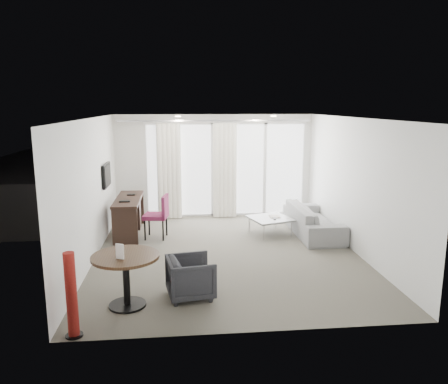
{
  "coord_description": "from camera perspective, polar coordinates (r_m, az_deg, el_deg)",
  "views": [
    {
      "loc": [
        -0.88,
        -8.02,
        2.85
      ],
      "look_at": [
        0.0,
        0.6,
        1.1
      ],
      "focal_mm": 35.0,
      "sensor_mm": 36.0,
      "label": 1
    }
  ],
  "objects": [
    {
      "name": "curtain_track",
      "position": [
        10.89,
        -1.2,
        9.3
      ],
      "size": [
        4.8,
        0.04,
        0.04
      ],
      "primitive_type": null,
      "color": "#B2B2B7",
      "rests_on": "ceiling"
    },
    {
      "name": "balustrade",
      "position": [
        14.22,
        -0.98,
        1.9
      ],
      "size": [
        5.5,
        0.06,
        1.05
      ],
      "primitive_type": null,
      "color": "#B2B2B7",
      "rests_on": "terrace_slab"
    },
    {
      "name": "downlight_a",
      "position": [
        9.63,
        -6.03,
        9.8
      ],
      "size": [
        0.12,
        0.12,
        0.02
      ],
      "primitive_type": "cylinder",
      "color": "#FFE0B2",
      "rests_on": "ceiling"
    },
    {
      "name": "wall_front",
      "position": [
        5.33,
        3.94,
        -5.51
      ],
      "size": [
        5.0,
        0.0,
        2.6
      ],
      "primitive_type": "cube",
      "color": "silver",
      "rests_on": "ground"
    },
    {
      "name": "red_lamp",
      "position": [
        5.81,
        -19.31,
        -12.6
      ],
      "size": [
        0.23,
        0.23,
        1.1
      ],
      "primitive_type": "cylinder",
      "rotation": [
        0.0,
        0.0,
        -0.05
      ],
      "color": "maroon",
      "rests_on": "floor"
    },
    {
      "name": "wall_right",
      "position": [
        8.84,
        16.75,
        0.83
      ],
      "size": [
        0.0,
        6.0,
        2.6
      ],
      "primitive_type": "cube",
      "color": "silver",
      "rests_on": "ground"
    },
    {
      "name": "wall_left",
      "position": [
        8.33,
        -16.93,
        0.19
      ],
      "size": [
        0.0,
        6.0,
        2.6
      ],
      "primitive_type": "cube",
      "color": "silver",
      "rests_on": "ground"
    },
    {
      "name": "floor",
      "position": [
        8.56,
        0.41,
        -8.03
      ],
      "size": [
        5.0,
        6.0,
        0.0
      ],
      "primitive_type": "cube",
      "color": "#565247",
      "rests_on": "ground"
    },
    {
      "name": "coffee_table",
      "position": [
        9.8,
        6.03,
        -4.42
      ],
      "size": [
        1.05,
        1.05,
        0.38
      ],
      "primitive_type": null,
      "rotation": [
        0.0,
        0.0,
        0.3
      ],
      "color": "gray",
      "rests_on": "floor"
    },
    {
      "name": "ceiling",
      "position": [
        8.07,
        0.44,
        9.64
      ],
      "size": [
        5.0,
        6.0,
        0.0
      ],
      "primitive_type": "cube",
      "color": "white",
      "rests_on": "ground"
    },
    {
      "name": "window_panel",
      "position": [
        11.19,
        0.29,
        2.94
      ],
      "size": [
        4.0,
        0.02,
        2.38
      ],
      "primitive_type": null,
      "color": "white",
      "rests_on": "ground"
    },
    {
      "name": "desk_chair",
      "position": [
        9.51,
        -8.93,
        -3.19
      ],
      "size": [
        0.59,
        0.56,
        0.95
      ],
      "primitive_type": null,
      "rotation": [
        0.0,
        0.0,
        -0.17
      ],
      "color": "maroon",
      "rests_on": "floor"
    },
    {
      "name": "terrace_slab",
      "position": [
        12.91,
        -0.43,
        -1.62
      ],
      "size": [
        5.6,
        3.0,
        0.12
      ],
      "primitive_type": "cube",
      "color": "#4D4D50",
      "rests_on": "ground"
    },
    {
      "name": "window_frame",
      "position": [
        11.18,
        0.3,
        2.92
      ],
      "size": [
        4.1,
        0.06,
        2.44
      ],
      "primitive_type": null,
      "color": "white",
      "rests_on": "ground"
    },
    {
      "name": "curtain_right",
      "position": [
        11.03,
        0.13,
        2.81
      ],
      "size": [
        0.6,
        0.2,
        2.38
      ],
      "primitive_type": null,
      "color": "white",
      "rests_on": "ground"
    },
    {
      "name": "rattan_chair_b",
      "position": [
        12.73,
        9.0,
        0.27
      ],
      "size": [
        0.64,
        0.64,
        0.84
      ],
      "primitive_type": null,
      "rotation": [
        0.0,
        0.0,
        -0.11
      ],
      "color": "brown",
      "rests_on": "terrace_slab"
    },
    {
      "name": "desk",
      "position": [
        9.95,
        -12.28,
        -3.07
      ],
      "size": [
        0.54,
        1.73,
        0.81
      ],
      "primitive_type": null,
      "color": "black",
      "rests_on": "floor"
    },
    {
      "name": "menu_card",
      "position": [
        6.24,
        -13.39,
        -8.88
      ],
      "size": [
        0.11,
        0.07,
        0.21
      ],
      "primitive_type": null,
      "rotation": [
        0.0,
        0.0,
        -0.42
      ],
      "color": "white",
      "rests_on": "round_table"
    },
    {
      "name": "rattan_table",
      "position": [
        12.5,
        5.64,
        -0.74
      ],
      "size": [
        0.51,
        0.51,
        0.46
      ],
      "primitive_type": null,
      "rotation": [
        0.0,
        0.0,
        -0.12
      ],
      "color": "brown",
      "rests_on": "terrace_slab"
    },
    {
      "name": "remote",
      "position": [
        9.65,
        6.63,
        -3.61
      ],
      "size": [
        0.07,
        0.15,
        0.02
      ],
      "primitive_type": null,
      "rotation": [
        0.0,
        0.0,
        -0.2
      ],
      "color": "black",
      "rests_on": "coffee_table"
    },
    {
      "name": "curtain_left",
      "position": [
        10.97,
        -7.17,
        2.67
      ],
      "size": [
        0.6,
        0.2,
        2.38
      ],
      "primitive_type": null,
      "color": "white",
      "rests_on": "ground"
    },
    {
      "name": "magazine",
      "position": [
        9.85,
        6.61,
        -3.31
      ],
      "size": [
        0.21,
        0.27,
        0.02
      ],
      "primitive_type": null,
      "rotation": [
        0.0,
        0.0,
        -0.02
      ],
      "color": "gray",
      "rests_on": "coffee_table"
    },
    {
      "name": "round_table",
      "position": [
        6.48,
        -12.63,
        -11.25
      ],
      "size": [
        0.98,
        0.98,
        0.76
      ],
      "primitive_type": null,
      "rotation": [
        0.0,
        0.0,
        -0.02
      ],
      "color": "#341F10",
      "rests_on": "floor"
    },
    {
      "name": "tv",
      "position": [
        9.72,
        -15.09,
        2.14
      ],
      "size": [
        0.05,
        0.8,
        0.5
      ],
      "primitive_type": null,
      "color": "black",
      "rests_on": "wall_left"
    },
    {
      "name": "tub_armchair",
      "position": [
        6.66,
        -4.36,
        -11.04
      ],
      "size": [
        0.78,
        0.76,
        0.62
      ],
      "primitive_type": "imported",
      "rotation": [
        0.0,
        0.0,
        1.73
      ],
      "color": "#232328",
      "rests_on": "floor"
    },
    {
      "name": "sofa",
      "position": [
        9.95,
        11.55,
        -3.57
      ],
      "size": [
        0.85,
        2.18,
        0.64
      ],
      "primitive_type": "imported",
      "rotation": [
        0.0,
        0.0,
        1.57
      ],
      "color": "gray",
      "rests_on": "floor"
    },
    {
      "name": "downlight_b",
      "position": [
        9.85,
        6.47,
        9.83
      ],
      "size": [
        0.12,
        0.12,
        0.02
      ],
      "primitive_type": "cylinder",
      "color": "#FFE0B2",
      "rests_on": "ceiling"
    },
    {
      "name": "rattan_chair_a",
      "position": [
        12.29,
        0.38,
        -0.12
      ],
      "size": [
        0.6,
        0.6,
        0.79
      ],
      "primitive_type": null,
      "rotation": [
        0.0,
        0.0,
        -0.13
      ],
      "color": "brown",
      "rests_on": "terrace_slab"
    }
  ]
}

